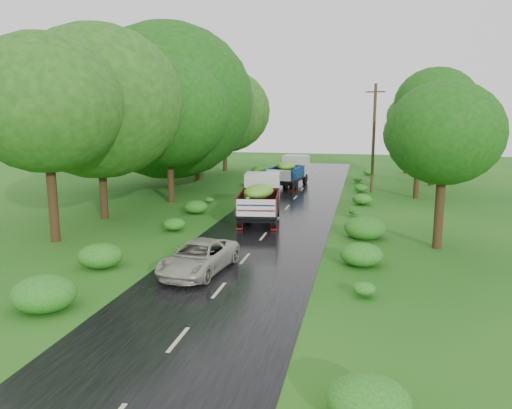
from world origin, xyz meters
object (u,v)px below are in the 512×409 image
(truck_near, at_px, (260,196))
(car, at_px, (199,257))
(truck_far, at_px, (290,170))
(utility_pole, at_px, (374,137))

(truck_near, xyz_separation_m, car, (-0.40, -10.10, -0.82))
(truck_near, bearing_deg, truck_far, 83.44)
(car, height_order, utility_pole, utility_pole)
(truck_far, bearing_deg, truck_near, -81.11)
(truck_far, distance_m, car, 23.85)
(truck_far, relative_size, utility_pole, 0.73)
(truck_near, distance_m, truck_far, 13.74)
(utility_pole, bearing_deg, truck_near, -111.27)
(car, relative_size, utility_pole, 0.52)
(truck_near, relative_size, utility_pole, 0.75)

